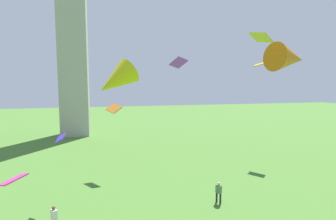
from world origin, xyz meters
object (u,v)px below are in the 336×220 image
kite_flying_5 (289,58)px  kite_flying_2 (116,80)px  person_5 (219,191)px  kite_flying_0 (60,138)px  monument_obelisk (71,1)px  kite_flying_4 (114,108)px  kite_flying_7 (14,179)px  kite_flying_9 (261,37)px  kite_flying_8 (178,63)px  person_1 (54,217)px  kite_flying_1 (261,64)px

kite_flying_5 → kite_flying_2: bearing=80.2°
person_5 → kite_flying_0: 13.45m
monument_obelisk → kite_flying_0: (1.98, -29.75, -20.03)m
kite_flying_0 → kite_flying_4: size_ratio=0.59×
kite_flying_7 → kite_flying_9: bearing=108.9°
kite_flying_0 → kite_flying_2: kite_flying_2 is taller
kite_flying_0 → kite_flying_8: bearing=-135.0°
monument_obelisk → kite_flying_2: (5.91, -39.89, -15.69)m
kite_flying_0 → kite_flying_8: kite_flying_8 is taller
person_1 → person_5: size_ratio=1.03×
kite_flying_5 → kite_flying_9: size_ratio=2.05×
person_1 → person_5: (12.16, 0.98, -0.03)m
kite_flying_4 → person_5: bearing=10.2°
monument_obelisk → kite_flying_0: monument_obelisk is taller
person_5 → kite_flying_5: size_ratio=0.76×
monument_obelisk → kite_flying_1: monument_obelisk is taller
person_1 → kite_flying_0: kite_flying_0 is taller
kite_flying_4 → kite_flying_5: 18.62m
kite_flying_1 → kite_flying_5: (-10.60, -17.14, -1.47)m
kite_flying_4 → kite_flying_8: bearing=-19.7°
kite_flying_4 → kite_flying_9: kite_flying_9 is taller
kite_flying_5 → kite_flying_7: size_ratio=1.35×
kite_flying_5 → kite_flying_7: kite_flying_5 is taller
person_1 → person_5: 12.20m
kite_flying_1 → person_1: bearing=-104.6°
kite_flying_0 → kite_flying_4: kite_flying_4 is taller
kite_flying_5 → kite_flying_8: bearing=70.0°
kite_flying_7 → kite_flying_2: bearing=91.8°
person_1 → kite_flying_0: 6.10m
kite_flying_1 → kite_flying_4: 19.52m
person_5 → kite_flying_7: bearing=-111.0°
kite_flying_1 → kite_flying_2: size_ratio=0.92×
person_1 → kite_flying_8: kite_flying_8 is taller
kite_flying_8 → kite_flying_9: 3.94m
person_1 → kite_flying_0: (-0.12, 4.25, 4.37)m
person_1 → kite_flying_8: (6.90, -4.83, 9.62)m
kite_flying_7 → kite_flying_0: bearing=-161.2°
kite_flying_0 → kite_flying_9: kite_flying_9 is taller
person_5 → kite_flying_4: bearing=-164.3°
kite_flying_9 → kite_flying_0: bearing=-146.8°
kite_flying_1 → kite_flying_9: bearing=-76.4°
kite_flying_4 → kite_flying_5: kite_flying_5 is taller
kite_flying_4 → monument_obelisk: bearing=166.1°
kite_flying_0 → kite_flying_5: 17.04m
monument_obelisk → person_1: bearing=-86.5°
monument_obelisk → kite_flying_8: 42.52m
monument_obelisk → person_1: (2.10, -34.01, -24.40)m
person_5 → kite_flying_9: (-1.86, -7.49, 10.72)m
person_5 → monument_obelisk: bearing=179.7°
person_1 → kite_flying_0: size_ratio=1.58×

